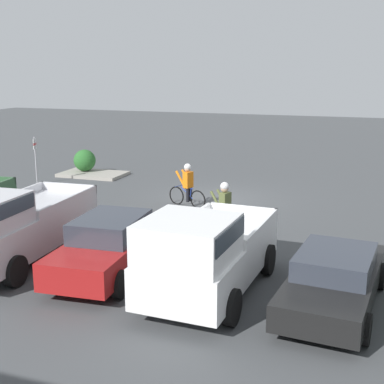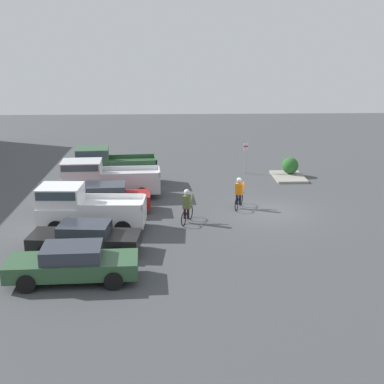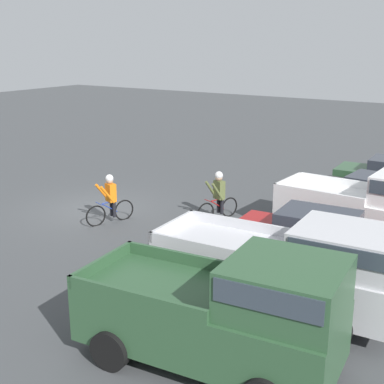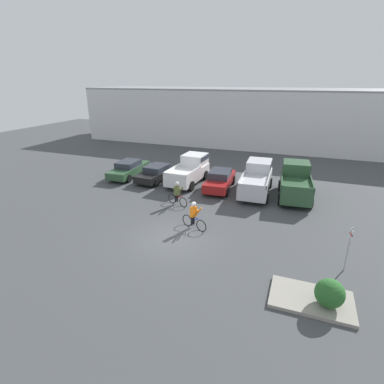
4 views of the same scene
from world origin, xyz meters
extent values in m
plane|color=#424447|center=(0.00, 0.00, 0.00)|extent=(80.00, 80.00, 0.00)
cube|color=#2D5133|center=(-8.07, 8.73, 0.59)|extent=(1.91, 4.82, 0.60)
cube|color=#2D333D|center=(-8.07, 8.73, 1.14)|extent=(1.64, 2.20, 0.50)
cylinder|color=black|center=(-9.00, 10.22, 0.33)|extent=(0.21, 0.68, 0.67)
cylinder|color=black|center=(-7.27, 10.28, 0.33)|extent=(0.21, 0.68, 0.67)
cylinder|color=black|center=(-8.88, 7.17, 0.33)|extent=(0.21, 0.68, 0.67)
cylinder|color=black|center=(-7.15, 7.24, 0.33)|extent=(0.21, 0.68, 0.67)
cube|color=black|center=(-5.27, 8.70, 0.55)|extent=(2.13, 4.71, 0.56)
cube|color=#2D333D|center=(-5.27, 8.70, 1.06)|extent=(1.73, 2.19, 0.46)
cylinder|color=black|center=(-6.00, 10.23, 0.32)|extent=(0.24, 0.65, 0.63)
cylinder|color=black|center=(-4.28, 10.08, 0.32)|extent=(0.24, 0.65, 0.63)
cylinder|color=black|center=(-6.26, 7.32, 0.32)|extent=(0.24, 0.65, 0.63)
cylinder|color=black|center=(-4.55, 7.16, 0.32)|extent=(0.24, 0.65, 0.63)
cube|color=white|center=(-2.47, 8.74, 0.81)|extent=(2.20, 4.95, 0.91)
cube|color=white|center=(-2.40, 10.20, 1.70)|extent=(1.90, 2.03, 0.88)
cube|color=#333D47|center=(-2.40, 10.20, 1.90)|extent=(1.95, 1.88, 0.39)
cube|color=white|center=(-3.46, 7.82, 1.39)|extent=(0.22, 2.92, 0.25)
cube|color=white|center=(-1.58, 7.72, 1.39)|extent=(0.22, 2.92, 0.25)
cube|color=white|center=(-2.59, 6.35, 1.39)|extent=(1.96, 0.18, 0.25)
cylinder|color=black|center=(-3.38, 10.29, 0.39)|extent=(0.26, 0.79, 0.78)
cylinder|color=black|center=(-1.42, 10.20, 0.39)|extent=(0.26, 0.79, 0.78)
cylinder|color=black|center=(-3.53, 7.28, 0.39)|extent=(0.26, 0.79, 0.78)
cylinder|color=black|center=(-1.57, 7.19, 0.39)|extent=(0.26, 0.79, 0.78)
cube|color=maroon|center=(0.33, 8.47, 0.62)|extent=(2.00, 4.68, 0.67)
cube|color=#2D333D|center=(0.33, 8.47, 1.22)|extent=(1.67, 2.15, 0.53)
cylinder|color=black|center=(-0.62, 9.87, 0.34)|extent=(0.22, 0.69, 0.68)
cylinder|color=black|center=(1.09, 9.98, 0.34)|extent=(0.22, 0.69, 0.68)
cylinder|color=black|center=(-0.43, 6.95, 0.34)|extent=(0.22, 0.69, 0.68)
cylinder|color=black|center=(1.27, 7.06, 0.34)|extent=(0.22, 0.69, 0.68)
cube|color=silver|center=(3.13, 8.43, 0.84)|extent=(2.21, 5.57, 0.98)
cube|color=silver|center=(3.05, 10.07, 1.74)|extent=(1.90, 2.27, 0.81)
cube|color=#333D47|center=(3.05, 10.07, 1.92)|extent=(1.96, 2.10, 0.36)
cube|color=silver|center=(2.24, 7.29, 1.46)|extent=(0.23, 3.29, 0.25)
cube|color=silver|center=(4.12, 7.38, 1.46)|extent=(0.23, 3.29, 0.25)
cube|color=silver|center=(3.25, 5.74, 1.46)|extent=(1.96, 0.17, 0.25)
cylinder|color=black|center=(2.07, 10.08, 0.39)|extent=(0.26, 0.79, 0.78)
cylinder|color=black|center=(4.03, 10.17, 0.39)|extent=(0.26, 0.79, 0.78)
cylinder|color=black|center=(2.23, 6.69, 0.39)|extent=(0.26, 0.79, 0.78)
cylinder|color=black|center=(4.19, 6.78, 0.39)|extent=(0.26, 0.79, 0.78)
cube|color=#2D5133|center=(5.93, 8.38, 0.90)|extent=(2.46, 5.01, 1.09)
cube|color=#2D5133|center=(5.80, 9.83, 1.89)|extent=(2.04, 2.10, 0.91)
cube|color=#333D47|center=(5.80, 9.83, 2.09)|extent=(2.09, 1.95, 0.40)
cube|color=#2D5133|center=(5.03, 7.33, 1.57)|extent=(0.33, 2.90, 0.25)
cube|color=#2D5133|center=(6.99, 7.50, 1.57)|extent=(0.33, 2.90, 0.25)
cube|color=#2D5133|center=(6.13, 6.01, 1.57)|extent=(2.04, 0.26, 0.25)
cylinder|color=black|center=(4.78, 9.79, 0.39)|extent=(0.29, 0.80, 0.78)
cylinder|color=black|center=(6.81, 9.97, 0.39)|extent=(0.29, 0.80, 0.78)
cylinder|color=black|center=(5.04, 6.80, 0.39)|extent=(0.29, 0.80, 0.78)
cylinder|color=black|center=(7.07, 6.98, 0.39)|extent=(0.29, 0.80, 0.78)
torus|color=black|center=(1.27, 1.28, 0.34)|extent=(0.70, 0.30, 0.72)
torus|color=black|center=(0.27, 1.65, 0.34)|extent=(0.70, 0.30, 0.72)
cylinder|color=#233D9E|center=(0.77, 1.46, 0.51)|extent=(0.53, 0.22, 0.38)
cylinder|color=#233D9E|center=(0.77, 1.46, 0.72)|extent=(0.56, 0.24, 0.04)
cylinder|color=#233D9E|center=(0.60, 1.53, 0.51)|extent=(0.05, 0.05, 0.35)
cylinder|color=#233D9E|center=(1.15, 1.32, 0.74)|extent=(0.18, 0.44, 0.02)
cylinder|color=black|center=(0.70, 1.58, 0.47)|extent=(0.15, 0.15, 0.54)
cylinder|color=black|center=(0.64, 1.41, 0.47)|extent=(0.15, 0.15, 0.54)
cube|color=orange|center=(0.72, 1.48, 1.04)|extent=(0.35, 0.42, 0.61)
cylinder|color=orange|center=(0.98, 1.57, 1.04)|extent=(0.52, 0.27, 0.66)
cylinder|color=orange|center=(0.86, 1.25, 1.04)|extent=(0.52, 0.27, 0.66)
sphere|color=tan|center=(0.75, 1.47, 1.47)|extent=(0.24, 0.24, 0.24)
sphere|color=silver|center=(0.75, 1.47, 1.53)|extent=(0.26, 0.26, 0.26)
torus|color=black|center=(-1.00, 4.12, 0.33)|extent=(0.68, 0.29, 0.71)
torus|color=black|center=(-1.98, 4.49, 0.33)|extent=(0.68, 0.29, 0.71)
cylinder|color=maroon|center=(-1.49, 4.30, 0.50)|extent=(0.52, 0.22, 0.37)
cylinder|color=maroon|center=(-1.49, 4.30, 0.70)|extent=(0.55, 0.23, 0.04)
cylinder|color=maroon|center=(-1.66, 4.37, 0.50)|extent=(0.05, 0.05, 0.34)
cylinder|color=maroon|center=(-1.12, 4.17, 0.72)|extent=(0.18, 0.44, 0.02)
cylinder|color=black|center=(-1.56, 4.42, 0.46)|extent=(0.15, 0.15, 0.53)
cylinder|color=black|center=(-1.62, 4.26, 0.46)|extent=(0.15, 0.15, 0.53)
cube|color=#5B6638|center=(-1.54, 4.32, 1.03)|extent=(0.35, 0.42, 0.63)
cylinder|color=#5B6638|center=(-1.28, 4.41, 1.03)|extent=(0.52, 0.26, 0.68)
cylinder|color=#5B6638|center=(-1.40, 4.09, 1.03)|extent=(0.52, 0.26, 0.68)
sphere|color=tan|center=(-1.51, 4.31, 1.47)|extent=(0.25, 0.25, 0.25)
sphere|color=silver|center=(-1.51, 4.31, 1.54)|extent=(0.28, 0.28, 0.28)
cylinder|color=#9E9EA3|center=(8.52, 0.03, 1.09)|extent=(0.06, 0.06, 2.17)
cube|color=white|center=(8.52, 0.03, 1.85)|extent=(0.08, 0.30, 0.45)
cube|color=red|center=(8.52, 0.03, 1.85)|extent=(0.09, 0.30, 0.10)
cube|color=gray|center=(7.15, -2.61, 0.07)|extent=(3.11, 1.94, 0.15)
sphere|color=#286028|center=(7.71, -2.82, 0.69)|extent=(1.08, 1.08, 1.08)
camera|label=1|loc=(-5.94, 20.11, 5.17)|focal=50.00mm
camera|label=2|loc=(-26.39, 5.13, 8.48)|focal=50.00mm
camera|label=3|loc=(13.54, 12.95, 5.92)|focal=50.00mm
camera|label=4|loc=(6.12, -13.06, 8.13)|focal=28.00mm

